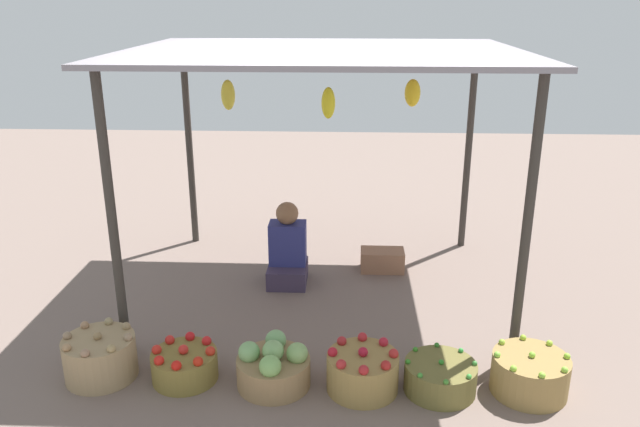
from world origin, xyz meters
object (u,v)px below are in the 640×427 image
object	(u,v)px
wooden_crate_near_vendor	(382,260)
basket_potatoes	(100,357)
basket_red_apples	(363,371)
basket_cabbages	(274,367)
basket_green_chilies	(440,377)
basket_limes	(530,374)
vendor_person	(288,252)
basket_red_tomatoes	(185,365)

from	to	relation	value
wooden_crate_near_vendor	basket_potatoes	bearing A→B (deg)	-137.38
basket_red_apples	basket_cabbages	bearing A→B (deg)	177.91
basket_green_chilies	basket_limes	distance (m)	0.61
basket_cabbages	basket_green_chilies	world-z (taller)	basket_cabbages
vendor_person	basket_red_tomatoes	bearing A→B (deg)	-109.56
basket_cabbages	basket_red_apples	xyz separation A→B (m)	(0.62, -0.02, -0.00)
basket_limes	wooden_crate_near_vendor	distance (m)	2.16
basket_red_tomatoes	basket_red_apples	xyz separation A→B (m)	(1.25, -0.07, 0.03)
basket_red_tomatoes	basket_cabbages	xyz separation A→B (m)	(0.63, -0.04, 0.03)
basket_red_tomatoes	basket_green_chilies	bearing A→B (deg)	-1.94
vendor_person	basket_red_apples	bearing A→B (deg)	-68.35
basket_red_tomatoes	basket_green_chilies	distance (m)	1.78
basket_red_apples	basket_red_tomatoes	bearing A→B (deg)	177.00
basket_red_tomatoes	basket_limes	bearing A→B (deg)	-1.08
basket_red_tomatoes	basket_green_chilies	xyz separation A→B (m)	(1.78, -0.06, -0.01)
vendor_person	basket_red_apples	xyz separation A→B (m)	(0.67, -1.69, -0.16)
basket_potatoes	basket_red_tomatoes	size ratio (longest dim) A/B	1.09
basket_red_tomatoes	vendor_person	bearing A→B (deg)	70.44
basket_green_chilies	vendor_person	bearing A→B (deg)	125.47
basket_potatoes	basket_green_chilies	bearing A→B (deg)	-1.55
vendor_person	basket_cabbages	world-z (taller)	vendor_person
basket_limes	wooden_crate_near_vendor	xyz separation A→B (m)	(-0.90, 1.97, -0.03)
basket_potatoes	basket_red_apples	size ratio (longest dim) A/B	1.02
vendor_person	basket_potatoes	bearing A→B (deg)	-126.01
basket_red_tomatoes	basket_limes	world-z (taller)	basket_limes
basket_red_apples	basket_limes	world-z (taller)	basket_red_apples
basket_potatoes	basket_red_apples	world-z (taller)	basket_potatoes
basket_cabbages	wooden_crate_near_vendor	distance (m)	2.14
basket_potatoes	wooden_crate_near_vendor	size ratio (longest dim) A/B	1.19
basket_cabbages	basket_limes	size ratio (longest dim) A/B	0.99
basket_red_tomatoes	basket_red_apples	distance (m)	1.25
vendor_person	basket_green_chilies	bearing A→B (deg)	-54.53
basket_potatoes	basket_red_apples	distance (m)	1.85
basket_red_tomatoes	wooden_crate_near_vendor	distance (m)	2.43
basket_potatoes	basket_limes	size ratio (longest dim) A/B	0.97
basket_cabbages	basket_limes	xyz separation A→B (m)	(1.75, -0.00, -0.00)
vendor_person	basket_red_tomatoes	world-z (taller)	vendor_person
basket_green_chilies	wooden_crate_near_vendor	distance (m)	2.00
basket_cabbages	basket_red_apples	size ratio (longest dim) A/B	1.04
basket_green_chilies	basket_limes	xyz separation A→B (m)	(0.61, 0.02, 0.03)
vendor_person	basket_potatoes	distance (m)	2.01
basket_red_apples	wooden_crate_near_vendor	xyz separation A→B (m)	(0.23, 1.99, -0.03)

